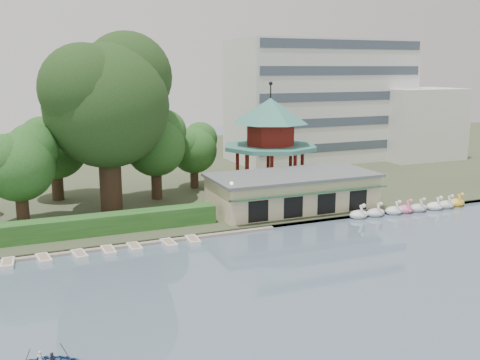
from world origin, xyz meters
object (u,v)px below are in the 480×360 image
dock (98,248)px  boathouse (292,191)px  pavilion (270,134)px  big_tree (108,97)px

dock → boathouse: boathouse is taller
dock → boathouse: size_ratio=1.83×
dock → pavilion: pavilion is taller
pavilion → boathouse: bearing=-101.3°
boathouse → big_tree: size_ratio=0.96×
dock → pavilion: size_ratio=2.52×
dock → big_tree: (3.18, 11.01, 12.74)m
dock → pavilion: bearing=31.7°
dock → big_tree: size_ratio=1.76×
big_tree → boathouse: bearing=-18.3°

